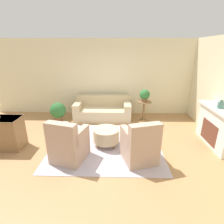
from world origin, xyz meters
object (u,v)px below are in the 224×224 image
(armchair_right, at_px, (140,145))
(potted_plant_on_side_table, at_px, (145,95))
(couch, at_px, (103,111))
(side_table, at_px, (144,108))
(vase_mantel_near, at_px, (221,105))
(dresser, at_px, (1,133))
(armchair_left, at_px, (68,144))
(ottoman_table, at_px, (106,135))
(potted_plant_floor, at_px, (58,111))

(armchair_right, relative_size, potted_plant_on_side_table, 2.37)
(couch, xyz_separation_m, potted_plant_on_side_table, (1.47, -0.16, 0.65))
(side_table, distance_m, vase_mantel_near, 2.41)
(vase_mantel_near, bearing_deg, dresser, -176.81)
(side_table, bearing_deg, potted_plant_on_side_table, -90.00)
(side_table, bearing_deg, armchair_right, -100.07)
(couch, xyz_separation_m, armchair_left, (-0.59, -2.58, 0.10))
(ottoman_table, xyz_separation_m, vase_mantel_near, (2.88, 0.11, 0.82))
(couch, relative_size, armchair_left, 1.99)
(potted_plant_on_side_table, bearing_deg, vase_mantel_near, -44.72)
(potted_plant_on_side_table, bearing_deg, ottoman_table, -125.24)
(ottoman_table, bearing_deg, vase_mantel_near, 2.20)
(potted_plant_on_side_table, bearing_deg, armchair_left, -130.31)
(couch, distance_m, potted_plant_on_side_table, 1.61)
(potted_plant_on_side_table, bearing_deg, armchair_right, -100.07)
(couch, height_order, armchair_left, armchair_left)
(vase_mantel_near, distance_m, potted_plant_floor, 4.93)
(armchair_left, xyz_separation_m, potted_plant_floor, (-0.95, 2.23, -0.00))
(vase_mantel_near, height_order, potted_plant_on_side_table, vase_mantel_near)
(ottoman_table, height_order, dresser, dresser)
(armchair_left, bearing_deg, couch, 77.22)
(potted_plant_on_side_table, relative_size, potted_plant_floor, 0.61)
(dresser, bearing_deg, potted_plant_floor, 62.72)
(armchair_right, bearing_deg, potted_plant_floor, 139.07)
(dresser, bearing_deg, potted_plant_on_side_table, 26.43)
(dresser, xyz_separation_m, potted_plant_on_side_table, (3.91, 1.94, 0.52))
(vase_mantel_near, bearing_deg, armchair_right, -159.22)
(couch, relative_size, vase_mantel_near, 9.06)
(couch, distance_m, armchair_left, 2.65)
(ottoman_table, distance_m, dresser, 2.69)
(ottoman_table, bearing_deg, potted_plant_on_side_table, 54.76)
(dresser, height_order, potted_plant_on_side_table, potted_plant_on_side_table)
(ottoman_table, bearing_deg, potted_plant_floor, 138.77)
(armchair_left, relative_size, ottoman_table, 1.46)
(ottoman_table, height_order, potted_plant_floor, potted_plant_floor)
(couch, xyz_separation_m, side_table, (1.47, -0.16, 0.18))
(armchair_left, distance_m, potted_plant_floor, 2.43)
(couch, bearing_deg, ottoman_table, -82.90)
(armchair_left, height_order, dresser, armchair_left)
(dresser, distance_m, potted_plant_on_side_table, 4.40)
(vase_mantel_near, height_order, potted_plant_floor, vase_mantel_near)
(couch, relative_size, ottoman_table, 2.91)
(armchair_right, relative_size, side_table, 1.40)
(armchair_left, distance_m, ottoman_table, 1.07)
(couch, bearing_deg, vase_mantel_near, -29.90)
(side_table, xyz_separation_m, dresser, (-3.91, -1.94, -0.05))
(couch, relative_size, side_table, 2.80)
(ottoman_table, relative_size, potted_plant_floor, 0.98)
(couch, xyz_separation_m, ottoman_table, (0.24, -1.90, 0.00))
(dresser, bearing_deg, side_table, 26.43)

